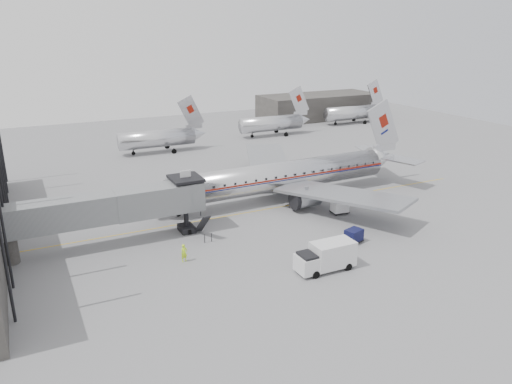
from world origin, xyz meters
TOP-DOWN VIEW (x-y plane):
  - ground at (0.00, 0.00)m, footprint 160.00×160.00m
  - hangar at (45.00, 60.00)m, footprint 30.00×12.00m
  - apron_line at (3.00, 6.00)m, footprint 60.00×0.15m
  - jet_bridge at (-16.66, 3.67)m, footprint 21.00×6.20m
  - distant_aircraft_near at (-1.79, 42.00)m, footprint 16.39×3.20m
  - distant_aircraft_mid at (24.21, 46.00)m, footprint 16.39×3.20m
  - distant_aircraft_far at (48.21, 50.00)m, footprint 16.39×3.20m
  - airliner at (6.79, 9.02)m, footprint 39.39×36.49m
  - service_van at (-0.36, -11.45)m, footprint 5.87×2.37m
  - baggage_cart_navy at (6.00, -7.36)m, footprint 2.23×1.92m
  - baggage_cart_white at (9.81, 0.66)m, footprint 2.17×1.74m
  - ramp_worker at (-12.00, -3.71)m, footprint 0.73×0.54m

SIDE VIEW (x-z plane):
  - ground at x=0.00m, z-range 0.00..0.00m
  - apron_line at x=3.00m, z-range 0.00..0.01m
  - baggage_cart_navy at x=6.00m, z-range 0.05..1.54m
  - baggage_cart_white at x=9.81m, z-range 0.05..1.65m
  - ramp_worker at x=-12.00m, z-range 0.00..1.85m
  - service_van at x=-0.36m, z-range 0.07..2.83m
  - distant_aircraft_near at x=-1.79m, z-range -2.40..7.86m
  - distant_aircraft_mid at x=24.21m, z-range -2.40..7.86m
  - distant_aircraft_far at x=48.21m, z-range -2.40..7.86m
  - hangar at x=45.00m, z-range 0.00..6.00m
  - airliner at x=6.79m, z-range -3.09..9.36m
  - jet_bridge at x=-16.66m, z-range 0.63..7.73m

